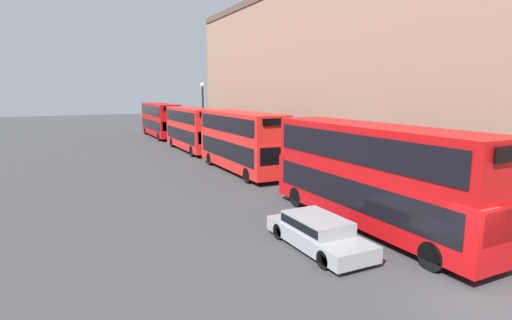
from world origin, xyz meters
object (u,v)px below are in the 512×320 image
Objects in this scene: bus_trailing at (160,119)px; bus_second_in_queue at (241,139)px; pedestrian at (183,132)px; car_dark_sedan at (318,232)px; bus_third_in_queue at (192,127)px; bus_leading at (373,172)px.

bus_second_in_queue is at bearing -90.00° from bus_trailing.
pedestrian is at bearing -43.32° from bus_trailing.
pedestrian is at bearing 84.31° from bus_second_in_queue.
car_dark_sedan is at bearing -94.94° from bus_trailing.
bus_third_in_queue is at bearing -101.46° from pedestrian.
bus_second_in_queue is 2.18× the size of car_dark_sedan.
bus_leading is 3.94m from car_dark_sedan.
bus_leading is at bearing -90.00° from bus_third_in_queue.
bus_leading is 13.49m from bus_second_in_queue.
pedestrian is at bearing 86.42° from bus_leading.
bus_leading is 25.07m from bus_third_in_queue.
bus_leading is at bearing -90.00° from bus_second_in_queue.
bus_second_in_queue is 1.01× the size of bus_third_in_queue.
bus_trailing is 6.50× the size of pedestrian.
bus_third_in_queue is at bearing -90.00° from bus_trailing.
pedestrian reaches higher than car_dark_sedan.
bus_leading is 1.02× the size of bus_trailing.
bus_third_in_queue reaches higher than car_dark_sedan.
bus_trailing is (-0.00, 24.94, -0.05)m from bus_second_in_queue.
car_dark_sedan is 2.73× the size of pedestrian.
car_dark_sedan is at bearing -103.30° from bus_second_in_queue.
bus_second_in_queue is at bearing 90.00° from bus_leading.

